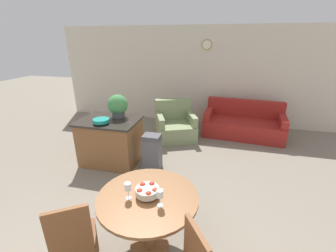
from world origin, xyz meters
name	(u,v)px	position (x,y,z in m)	size (l,w,h in m)	color
wall_back	(194,76)	(0.00, 5.62, 1.35)	(8.00, 0.09, 2.70)	beige
dining_table	(148,209)	(0.14, 1.01, 0.59)	(1.10, 1.10, 0.76)	brown
dining_chair_near_left	(73,238)	(-0.47, 0.51, 0.53)	(0.58, 0.58, 0.98)	brown
fruit_bowl	(147,191)	(0.14, 1.01, 0.83)	(0.25, 0.25, 0.13)	#B7B29E
wine_glass_left	(128,187)	(-0.05, 0.93, 0.90)	(0.07, 0.07, 0.19)	silver
wine_glass_right	(160,194)	(0.31, 0.90, 0.90)	(0.07, 0.07, 0.19)	silver
kitchen_island	(111,141)	(-1.25, 2.81, 0.45)	(1.13, 0.88, 0.90)	brown
teal_bowl	(101,121)	(-1.28, 2.59, 0.95)	(0.30, 0.30, 0.09)	teal
potted_plant	(118,106)	(-1.13, 3.00, 1.13)	(0.39, 0.39, 0.45)	#4C4C51
trash_bin	(152,152)	(-0.37, 2.73, 0.35)	(0.33, 0.27, 0.70)	#56565B
couch	(243,124)	(1.42, 4.87, 0.29)	(2.01, 1.13, 0.85)	maroon
armchair	(175,126)	(-0.26, 4.29, 0.31)	(1.19, 1.19, 0.92)	gray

